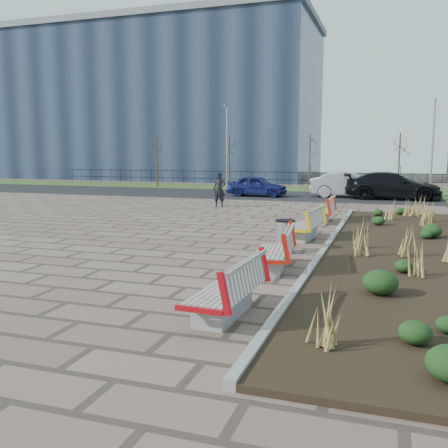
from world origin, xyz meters
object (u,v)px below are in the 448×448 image
(car_silver, at_px, (349,184))
(lamp_west, at_px, (227,148))
(car_black, at_px, (392,186))
(car_blue, at_px, (257,186))
(bench_c, at_px, (304,224))
(lamp_east, at_px, (433,148))
(bench_a, at_px, (223,288))
(bench_d, at_px, (321,210))
(pedestrian, at_px, (219,190))
(bench_b, at_px, (272,249))
(litter_bin, at_px, (285,237))

(car_silver, bearing_deg, lamp_west, 61.64)
(car_silver, relative_size, car_black, 0.87)
(car_blue, xyz_separation_m, lamp_west, (-3.65, 5.13, 2.38))
(bench_c, xyz_separation_m, car_blue, (-5.35, 14.40, 0.16))
(car_silver, xyz_separation_m, lamp_east, (4.84, 4.01, 2.24))
(bench_a, relative_size, bench_d, 1.00)
(bench_c, height_order, lamp_west, lamp_west)
(pedestrian, distance_m, lamp_west, 12.10)
(bench_b, xyz_separation_m, car_blue, (-5.35, 18.82, 0.16))
(litter_bin, relative_size, lamp_west, 0.15)
(bench_c, distance_m, car_silver, 15.52)
(bench_c, distance_m, lamp_east, 20.31)
(litter_bin, height_order, lamp_east, lamp_east)
(bench_d, relative_size, pedestrian, 1.20)
(litter_bin, relative_size, car_blue, 0.24)
(bench_d, distance_m, lamp_west, 18.04)
(bench_a, xyz_separation_m, car_blue, (-5.35, 22.36, 0.16))
(car_blue, bearing_deg, car_black, -84.24)
(bench_a, xyz_separation_m, pedestrian, (-5.65, 16.07, 0.37))
(car_blue, height_order, lamp_west, lamp_west)
(bench_b, distance_m, lamp_east, 24.59)
(car_blue, bearing_deg, lamp_east, -62.13)
(bench_a, xyz_separation_m, bench_b, (0.00, 3.54, 0.00))
(bench_b, relative_size, lamp_west, 0.35)
(car_blue, relative_size, lamp_east, 0.62)
(bench_b, bearing_deg, bench_c, 82.93)
(bench_c, height_order, litter_bin, bench_c)
(bench_d, bearing_deg, bench_a, -90.64)
(bench_a, relative_size, litter_bin, 2.36)
(pedestrian, height_order, car_silver, pedestrian)
(bench_a, relative_size, lamp_east, 0.35)
(lamp_west, bearing_deg, pedestrian, -73.65)
(bench_c, distance_m, pedestrian, 9.88)
(bench_b, height_order, lamp_west, lamp_west)
(pedestrian, height_order, car_black, pedestrian)
(lamp_west, bearing_deg, car_blue, -54.51)
(car_blue, bearing_deg, bench_c, -158.11)
(car_black, height_order, lamp_west, lamp_west)
(bench_b, relative_size, car_silver, 0.44)
(bench_c, relative_size, car_silver, 0.44)
(car_blue, xyz_separation_m, car_black, (7.99, 0.59, 0.15))
(bench_a, bearing_deg, car_silver, 92.15)
(bench_b, distance_m, car_black, 19.59)
(car_blue, distance_m, car_silver, 5.62)
(pedestrian, xyz_separation_m, car_silver, (5.81, 7.41, -0.08))
(bench_d, height_order, car_silver, car_silver)
(car_silver, xyz_separation_m, car_black, (2.49, -0.52, 0.01))
(pedestrian, xyz_separation_m, car_black, (8.30, 6.89, -0.07))
(bench_c, xyz_separation_m, litter_bin, (-0.13, -2.27, -0.05))
(bench_a, height_order, lamp_west, lamp_west)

